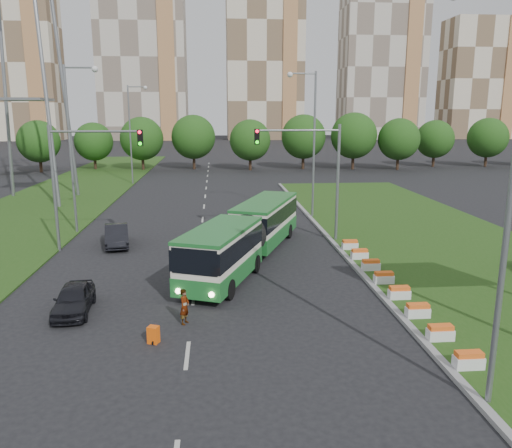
{
  "coord_description": "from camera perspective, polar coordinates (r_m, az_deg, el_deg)",
  "views": [
    {
      "loc": [
        -1.84,
        -23.01,
        8.71
      ],
      "look_at": [
        0.38,
        4.31,
        2.6
      ],
      "focal_mm": 35.0,
      "sensor_mm": 36.0,
      "label": 1
    }
  ],
  "objects": [
    {
      "name": "median_kerb",
      "position": [
        33.14,
        9.31,
        -2.68
      ],
      "size": [
        0.3,
        60.0,
        0.18
      ],
      "primitive_type": "cube",
      "color": "gray",
      "rests_on": "ground"
    },
    {
      "name": "shopping_trolley",
      "position": [
        20.13,
        -11.65,
        -12.3
      ],
      "size": [
        0.4,
        0.42,
        0.68
      ],
      "rotation": [
        0.0,
        0.0,
        -0.38
      ],
      "color": "#F7590D",
      "rests_on": "ground"
    },
    {
      "name": "left_verge",
      "position": [
        51.39,
        -22.9,
        1.87
      ],
      "size": [
        12.0,
        110.0,
        0.1
      ],
      "primitive_type": "cube",
      "color": "#224714",
      "rests_on": "ground"
    },
    {
      "name": "lane_markings",
      "position": [
        43.9,
        -6.06,
        1.05
      ],
      "size": [
        0.2,
        100.0,
        0.01
      ],
      "primitive_type": null,
      "color": "#AEADA7",
      "rests_on": "ground"
    },
    {
      "name": "car_left_far",
      "position": [
        34.65,
        -15.64,
        -1.28
      ],
      "size": [
        2.26,
        4.45,
        1.4
      ],
      "primitive_type": "imported",
      "rotation": [
        0.0,
        0.0,
        0.19
      ],
      "color": "black",
      "rests_on": "ground"
    },
    {
      "name": "apartment_tower_cwest",
      "position": [
        175.41,
        -12.84,
        17.92
      ],
      "size": [
        28.0,
        15.0,
        52.0
      ],
      "primitive_type": "cube",
      "color": "beige",
      "rests_on": "ground"
    },
    {
      "name": "traffic_mast_left",
      "position": [
        33.3,
        -19.59,
        6.05
      ],
      "size": [
        5.76,
        0.32,
        8.0
      ],
      "color": "gray",
      "rests_on": "ground"
    },
    {
      "name": "articulated_bus",
      "position": [
        29.96,
        -1.44,
        -1.15
      ],
      "size": [
        2.49,
        15.95,
        2.63
      ],
      "rotation": [
        0.0,
        0.0,
        -0.37
      ],
      "color": "silver",
      "rests_on": "ground"
    },
    {
      "name": "street_lamps",
      "position": [
        33.14,
        -6.69,
        7.79
      ],
      "size": [
        36.0,
        60.0,
        12.0
      ],
      "primitive_type": null,
      "color": "gray",
      "rests_on": "ground"
    },
    {
      "name": "midrise_east",
      "position": [
        196.2,
        24.13,
        14.81
      ],
      "size": [
        24.0,
        14.0,
        40.0
      ],
      "primitive_type": "cube",
      "color": "beige",
      "rests_on": "ground"
    },
    {
      "name": "pedestrian",
      "position": [
        21.44,
        -8.17,
        -9.32
      ],
      "size": [
        0.57,
        0.66,
        1.54
      ],
      "primitive_type": "imported",
      "rotation": [
        0.0,
        0.0,
        1.15
      ],
      "color": "gray",
      "rests_on": "ground"
    },
    {
      "name": "car_left_near",
      "position": [
        23.84,
        -20.11,
        -8.03
      ],
      "size": [
        1.79,
        3.86,
        1.28
      ],
      "primitive_type": "imported",
      "rotation": [
        0.0,
        0.0,
        0.08
      ],
      "color": "black",
      "rests_on": "ground"
    },
    {
      "name": "grass_median",
      "position": [
        35.45,
        20.29,
        -2.33
      ],
      "size": [
        14.0,
        60.0,
        0.15
      ],
      "primitive_type": "cube",
      "color": "#224714",
      "rests_on": "ground"
    },
    {
      "name": "traffic_mast_median",
      "position": [
        33.84,
        6.71,
        6.78
      ],
      "size": [
        5.76,
        0.32,
        8.0
      ],
      "color": "gray",
      "rests_on": "ground"
    },
    {
      "name": "apartment_tower_ceast",
      "position": [
        174.59,
        0.96,
        17.92
      ],
      "size": [
        25.0,
        15.0,
        50.0
      ],
      "primitive_type": "cube",
      "color": "beige",
      "rests_on": "ground"
    },
    {
      "name": "apartment_tower_east",
      "position": [
        182.71,
        14.12,
        16.85
      ],
      "size": [
        27.0,
        15.0,
        47.0
      ],
      "primitive_type": "cube",
      "color": "beige",
      "rests_on": "ground"
    },
    {
      "name": "apartment_tower_west",
      "position": [
        184.81,
        -25.68,
        16.13
      ],
      "size": [
        26.0,
        15.0,
        48.0
      ],
      "primitive_type": "cube",
      "color": "beige",
      "rests_on": "ground"
    },
    {
      "name": "flower_planters",
      "position": [
        25.63,
        15.2,
        -6.69
      ],
      "size": [
        1.1,
        15.9,
        0.6
      ],
      "primitive_type": null,
      "color": "silver",
      "rests_on": "grass_median"
    },
    {
      "name": "tree_line",
      "position": [
        79.02,
        4.04,
        9.48
      ],
      "size": [
        120.0,
        8.0,
        9.0
      ],
      "primitive_type": null,
      "color": "#1E4A13",
      "rests_on": "ground"
    },
    {
      "name": "ground",
      "position": [
        24.67,
        -0.07,
        -8.11
      ],
      "size": [
        360.0,
        360.0,
        0.0
      ],
      "primitive_type": "plane",
      "color": "black",
      "rests_on": "ground"
    }
  ]
}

